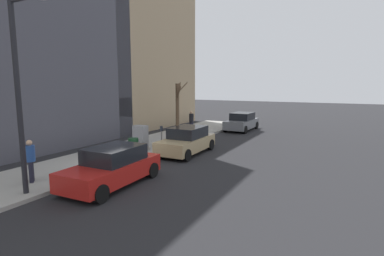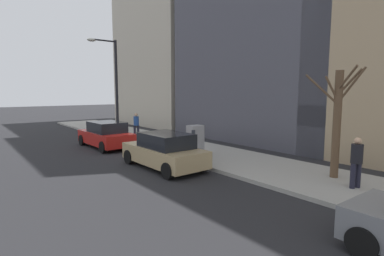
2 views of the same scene
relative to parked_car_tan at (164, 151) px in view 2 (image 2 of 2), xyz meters
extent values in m
plane|color=#232326|center=(1.21, 3.98, -0.74)|extent=(120.00, 120.00, 0.00)
cube|color=#9E9B93|center=(3.21, 3.98, -0.66)|extent=(4.00, 36.00, 0.15)
cylinder|color=black|center=(-0.80, -8.33, -0.42)|extent=(0.23, 0.64, 0.64)
cube|color=tan|center=(0.00, 0.05, -0.17)|extent=(1.86, 4.22, 0.70)
cube|color=black|center=(0.00, -0.15, 0.48)|extent=(1.63, 2.22, 0.60)
cylinder|color=black|center=(-0.87, 1.59, -0.42)|extent=(0.23, 0.64, 0.64)
cylinder|color=black|center=(0.83, 1.62, -0.42)|extent=(0.23, 0.64, 0.64)
cylinder|color=black|center=(-0.83, -1.51, -0.42)|extent=(0.23, 0.64, 0.64)
cylinder|color=black|center=(0.87, -1.48, -0.42)|extent=(0.23, 0.64, 0.64)
cube|color=red|center=(-0.06, 6.20, -0.17)|extent=(1.92, 4.25, 0.70)
cube|color=black|center=(-0.06, 6.00, 0.48)|extent=(1.66, 2.24, 0.60)
cylinder|color=black|center=(-0.96, 7.73, -0.42)|extent=(0.24, 0.65, 0.64)
cylinder|color=black|center=(0.74, 7.78, -0.42)|extent=(0.24, 0.65, 0.64)
cylinder|color=black|center=(-0.87, 4.63, -0.42)|extent=(0.24, 0.65, 0.64)
cylinder|color=black|center=(0.83, 4.68, -0.42)|extent=(0.24, 0.65, 0.64)
cylinder|color=slate|center=(1.66, 0.09, -0.06)|extent=(0.07, 0.07, 1.05)
cube|color=#2D333D|center=(1.66, 0.09, 0.61)|extent=(0.14, 0.10, 0.30)
cube|color=#A8A399|center=(2.51, 1.00, -0.50)|extent=(0.83, 0.61, 0.18)
cube|color=#939399|center=(2.51, 1.00, 0.22)|extent=(0.75, 0.55, 1.25)
cylinder|color=black|center=(1.76, 8.54, 2.66)|extent=(0.18, 0.18, 6.50)
cylinder|color=black|center=(0.96, 8.54, 5.81)|extent=(1.60, 0.10, 0.10)
ellipsoid|color=beige|center=(0.16, 8.54, 5.76)|extent=(0.56, 0.32, 0.20)
cylinder|color=brown|center=(3.81, -5.46, 1.34)|extent=(0.28, 0.28, 3.85)
cylinder|color=brown|center=(3.55, -5.84, 2.96)|extent=(0.52, 0.85, 0.88)
cylinder|color=brown|center=(3.90, -5.79, 2.86)|extent=(0.25, 0.72, 0.92)
cylinder|color=brown|center=(3.90, -5.85, 2.74)|extent=(0.24, 0.85, 1.25)
cylinder|color=brown|center=(3.53, -4.97, 2.61)|extent=(0.55, 1.06, 1.13)
cylinder|color=brown|center=(3.58, -5.33, 2.61)|extent=(0.53, 0.34, 0.94)
cylinder|color=#14381E|center=(2.11, 2.16, -0.14)|extent=(0.56, 0.56, 0.90)
cylinder|color=#1E1E2D|center=(3.24, -6.53, -0.18)|extent=(0.16, 0.16, 0.82)
cylinder|color=#1E1E2D|center=(3.01, -6.46, -0.18)|extent=(0.16, 0.16, 0.82)
cylinder|color=black|center=(3.12, -6.49, 0.54)|extent=(0.36, 0.36, 0.62)
sphere|color=tan|center=(3.12, -6.49, 0.96)|extent=(0.22, 0.22, 0.22)
cylinder|color=#1E1E2D|center=(2.80, 7.59, -0.18)|extent=(0.16, 0.16, 0.82)
cylinder|color=#1E1E2D|center=(2.62, 7.74, -0.18)|extent=(0.16, 0.16, 0.82)
cylinder|color=#23478C|center=(2.71, 7.66, 0.54)|extent=(0.36, 0.36, 0.62)
sphere|color=tan|center=(2.71, 7.66, 0.96)|extent=(0.22, 0.22, 0.22)
cube|color=#BCB29E|center=(12.13, 14.71, 10.69)|extent=(10.84, 10.84, 22.84)
camera|label=1|loc=(-8.06, 14.75, 3.18)|focal=28.00mm
camera|label=2|loc=(-6.86, -10.60, 2.51)|focal=28.00mm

